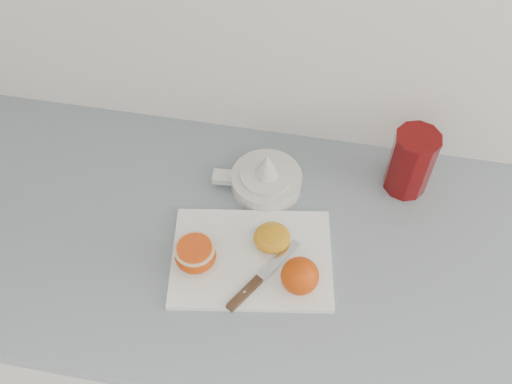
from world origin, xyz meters
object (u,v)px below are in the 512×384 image
(half_orange, at_px, (195,254))
(red_tumbler, at_px, (410,164))
(counter, at_px, (293,338))
(cutting_board, at_px, (252,258))
(citrus_juicer, at_px, (266,178))

(half_orange, distance_m, red_tumbler, 0.48)
(counter, xyz_separation_m, half_orange, (-0.20, -0.07, 0.48))
(half_orange, bearing_deg, cutting_board, 15.73)
(counter, height_order, cutting_board, cutting_board)
(cutting_board, height_order, citrus_juicer, citrus_juicer)
(counter, xyz_separation_m, cutting_board, (-0.10, -0.05, 0.45))
(counter, bearing_deg, citrus_juicer, 126.94)
(citrus_juicer, bearing_deg, counter, -53.06)
(counter, distance_m, cutting_board, 0.46)
(half_orange, xyz_separation_m, red_tumbler, (0.39, 0.27, 0.03))
(cutting_board, relative_size, half_orange, 3.90)
(red_tumbler, bearing_deg, half_orange, -145.17)
(half_orange, height_order, citrus_juicer, citrus_juicer)
(cutting_board, bearing_deg, citrus_juicer, 91.57)
(half_orange, relative_size, red_tumbler, 0.52)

